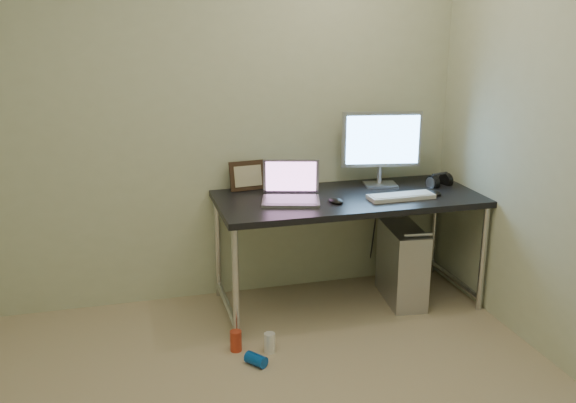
{
  "coord_description": "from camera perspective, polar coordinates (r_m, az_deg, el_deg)",
  "views": [
    {
      "loc": [
        -0.52,
        -2.36,
        1.89
      ],
      "look_at": [
        0.4,
        1.03,
        0.85
      ],
      "focal_mm": 40.0,
      "sensor_mm": 36.0,
      "label": 1
    }
  ],
  "objects": [
    {
      "name": "mouse_right",
      "position": [
        4.27,
        12.85,
        0.88
      ],
      "size": [
        0.08,
        0.13,
        0.04
      ],
      "primitive_type": "ellipsoid",
      "rotation": [
        0.0,
        0.0,
        0.02
      ],
      "color": "black",
      "rests_on": "desk"
    },
    {
      "name": "cable_b",
      "position": [
        4.69,
        8.79,
        -2.5
      ],
      "size": [
        0.02,
        0.11,
        0.71
      ],
      "primitive_type": "cylinder",
      "rotation": [
        0.14,
        0.0,
        0.09
      ],
      "color": "black",
      "rests_on": "ground"
    },
    {
      "name": "mouse_left",
      "position": [
        4.0,
        4.26,
        0.16
      ],
      "size": [
        0.11,
        0.13,
        0.04
      ],
      "primitive_type": "ellipsoid",
      "rotation": [
        0.0,
        0.0,
        0.33
      ],
      "color": "black",
      "rests_on": "desk"
    },
    {
      "name": "can_white",
      "position": [
        3.79,
        -1.65,
        -12.44
      ],
      "size": [
        0.08,
        0.08,
        0.12
      ],
      "primitive_type": "cylinder",
      "rotation": [
        0.0,
        0.0,
        0.29
      ],
      "color": "white",
      "rests_on": "ground"
    },
    {
      "name": "picture_frame",
      "position": [
        4.27,
        -3.61,
        2.32
      ],
      "size": [
        0.25,
        0.09,
        0.2
      ],
      "primitive_type": "cube",
      "rotation": [
        -0.21,
        0.0,
        0.1
      ],
      "color": "black",
      "rests_on": "desk"
    },
    {
      "name": "tower_computer",
      "position": [
        4.41,
        10.1,
        -5.47
      ],
      "size": [
        0.27,
        0.52,
        0.55
      ],
      "rotation": [
        0.0,
        0.0,
        -0.12
      ],
      "color": "#A6A6AA",
      "rests_on": "ground"
    },
    {
      "name": "laptop",
      "position": [
        4.03,
        0.26,
        0.92
      ],
      "size": [
        0.42,
        0.38,
        0.25
      ],
      "rotation": [
        0.0,
        0.0,
        -0.27
      ],
      "color": "#B6B6BE",
      "rests_on": "desk"
    },
    {
      "name": "desk",
      "position": [
        4.18,
        5.38,
        -0.47
      ],
      "size": [
        1.7,
        0.75,
        0.75
      ],
      "color": "black",
      "rests_on": "ground"
    },
    {
      "name": "can_blue",
      "position": [
        3.67,
        -2.86,
        -13.86
      ],
      "size": [
        0.13,
        0.14,
        0.07
      ],
      "primitive_type": "cylinder",
      "rotation": [
        1.57,
        0.0,
        0.65
      ],
      "color": "#0C4BB3",
      "rests_on": "ground"
    },
    {
      "name": "monitor",
      "position": [
        4.37,
        8.32,
        5.18
      ],
      "size": [
        0.54,
        0.19,
        0.51
      ],
      "rotation": [
        0.0,
        0.0,
        -0.18
      ],
      "color": "#B6B6BE",
      "rests_on": "desk"
    },
    {
      "name": "cable_a",
      "position": [
        4.67,
        7.69,
        -2.29
      ],
      "size": [
        0.01,
        0.16,
        0.69
      ],
      "primitive_type": "cylinder",
      "rotation": [
        0.21,
        0.0,
        0.0
      ],
      "color": "black",
      "rests_on": "ground"
    },
    {
      "name": "keyboard",
      "position": [
        4.14,
        10.02,
        0.44
      ],
      "size": [
        0.43,
        0.15,
        0.03
      ],
      "primitive_type": "cube",
      "rotation": [
        0.0,
        0.0,
        0.03
      ],
      "color": "silver",
      "rests_on": "desk"
    },
    {
      "name": "headphones",
      "position": [
        4.5,
        13.31,
        1.76
      ],
      "size": [
        0.19,
        0.11,
        0.11
      ],
      "rotation": [
        0.0,
        0.0,
        0.28
      ],
      "color": "black",
      "rests_on": "desk"
    },
    {
      "name": "webcam",
      "position": [
        4.3,
        -0.23,
        2.42
      ],
      "size": [
        0.05,
        0.04,
        0.13
      ],
      "rotation": [
        0.0,
        0.0,
        -0.21
      ],
      "color": "silver",
      "rests_on": "desk"
    },
    {
      "name": "can_red",
      "position": [
        3.81,
        -4.65,
        -12.25
      ],
      "size": [
        0.08,
        0.08,
        0.12
      ],
      "primitive_type": "cylinder",
      "rotation": [
        0.0,
        0.0,
        -0.22
      ],
      "color": "red",
      "rests_on": "ground"
    },
    {
      "name": "wall_back",
      "position": [
        4.2,
        -7.91,
        7.56
      ],
      "size": [
        3.5,
        0.02,
        2.5
      ],
      "primitive_type": "cube",
      "color": "beige",
      "rests_on": "ground"
    }
  ]
}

